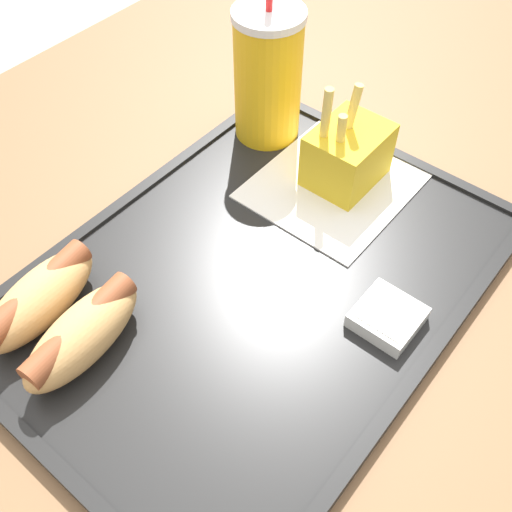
{
  "coord_description": "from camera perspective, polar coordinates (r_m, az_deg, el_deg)",
  "views": [
    {
      "loc": [
        -0.28,
        -0.24,
        1.19
      ],
      "look_at": [
        -0.02,
        -0.03,
        0.78
      ],
      "focal_mm": 42.0,
      "sensor_mm": 36.0,
      "label": 1
    }
  ],
  "objects": [
    {
      "name": "hot_dog_near",
      "position": [
        0.51,
        -16.21,
        -7.08
      ],
      "size": [
        0.12,
        0.06,
        0.04
      ],
      "color": "tan",
      "rests_on": "food_tray"
    },
    {
      "name": "soda_cup",
      "position": [
        0.66,
        1.14,
        16.8
      ],
      "size": [
        0.07,
        0.07,
        0.18
      ],
      "color": "gold",
      "rests_on": "food_tray"
    },
    {
      "name": "ground_plane",
      "position": [
        1.24,
        -0.46,
        -22.22
      ],
      "size": [
        8.0,
        8.0,
        0.0
      ],
      "primitive_type": "plane",
      "color": "#ADA393"
    },
    {
      "name": "sauce_cup_mayo",
      "position": [
        0.53,
        12.43,
        -5.65
      ],
      "size": [
        0.05,
        0.05,
        0.02
      ],
      "color": "silver",
      "rests_on": "food_tray"
    },
    {
      "name": "dining_table",
      "position": [
        0.9,
        -0.61,
        -15.16
      ],
      "size": [
        1.34,
        0.89,
        0.74
      ],
      "color": "brown",
      "rests_on": "ground_plane"
    },
    {
      "name": "paper_napkin",
      "position": [
        0.64,
        7.57,
        6.92
      ],
      "size": [
        0.17,
        0.15,
        0.0
      ],
      "color": "white",
      "rests_on": "food_tray"
    },
    {
      "name": "hot_dog_far",
      "position": [
        0.54,
        -19.96,
        -3.76
      ],
      "size": [
        0.13,
        0.06,
        0.04
      ],
      "color": "tan",
      "rests_on": "food_tray"
    },
    {
      "name": "food_tray",
      "position": [
        0.56,
        0.0,
        -2.28
      ],
      "size": [
        0.47,
        0.34,
        0.01
      ],
      "color": "black",
      "rests_on": "dining_table"
    },
    {
      "name": "fries_carton",
      "position": [
        0.63,
        8.64,
        9.53
      ],
      "size": [
        0.08,
        0.06,
        0.12
      ],
      "color": "gold",
      "rests_on": "food_tray"
    }
  ]
}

